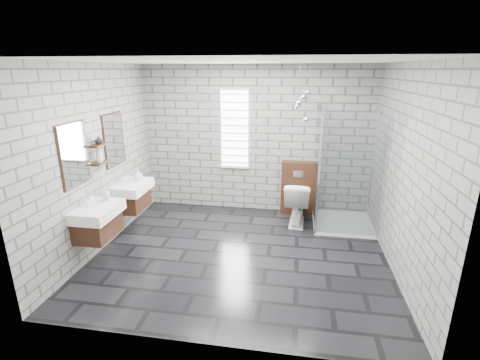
% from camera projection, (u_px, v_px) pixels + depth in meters
% --- Properties ---
extents(floor, '(4.20, 3.60, 0.02)m').
position_uv_depth(floor, '(240.00, 254.00, 5.13)').
color(floor, black).
rests_on(floor, ground).
extents(ceiling, '(4.20, 3.60, 0.02)m').
position_uv_depth(ceiling, '(240.00, 60.00, 4.31)').
color(ceiling, white).
rests_on(ceiling, wall_back).
extents(wall_back, '(4.20, 0.02, 2.70)m').
position_uv_depth(wall_back, '(256.00, 140.00, 6.42)').
color(wall_back, gray).
rests_on(wall_back, floor).
extents(wall_front, '(4.20, 0.02, 2.70)m').
position_uv_depth(wall_front, '(207.00, 220.00, 3.02)').
color(wall_front, gray).
rests_on(wall_front, floor).
extents(wall_left, '(0.02, 3.60, 2.70)m').
position_uv_depth(wall_left, '(97.00, 160.00, 5.04)').
color(wall_left, gray).
rests_on(wall_left, floor).
extents(wall_right, '(0.02, 3.60, 2.70)m').
position_uv_depth(wall_right, '(405.00, 173.00, 4.39)').
color(wall_right, gray).
rests_on(wall_right, floor).
extents(vanity_left, '(0.47, 0.70, 1.57)m').
position_uv_depth(vanity_left, '(95.00, 212.00, 4.69)').
color(vanity_left, '#3B1F12').
rests_on(vanity_left, wall_left).
extents(vanity_right, '(0.47, 0.70, 1.57)m').
position_uv_depth(vanity_right, '(130.00, 188.00, 5.66)').
color(vanity_right, '#3B1F12').
rests_on(vanity_right, wall_left).
extents(shelf_lower, '(0.14, 0.30, 0.03)m').
position_uv_depth(shelf_lower, '(101.00, 163.00, 4.99)').
color(shelf_lower, '#3B1F12').
rests_on(shelf_lower, wall_left).
extents(shelf_upper, '(0.14, 0.30, 0.03)m').
position_uv_depth(shelf_upper, '(99.00, 145.00, 4.92)').
color(shelf_upper, '#3B1F12').
rests_on(shelf_upper, wall_left).
extents(window, '(0.56, 0.05, 1.48)m').
position_uv_depth(window, '(235.00, 129.00, 6.40)').
color(window, white).
rests_on(window, wall_back).
extents(cistern_panel, '(0.60, 0.20, 1.00)m').
position_uv_depth(cistern_panel, '(297.00, 188.00, 6.45)').
color(cistern_panel, '#3B1F12').
rests_on(cistern_panel, floor).
extents(flush_plate, '(0.18, 0.01, 0.12)m').
position_uv_depth(flush_plate, '(298.00, 174.00, 6.26)').
color(flush_plate, silver).
rests_on(flush_plate, cistern_panel).
extents(shower_enclosure, '(1.00, 1.00, 2.03)m').
position_uv_depth(shower_enclosure, '(339.00, 200.00, 5.86)').
color(shower_enclosure, white).
rests_on(shower_enclosure, floor).
extents(pendant_cluster, '(0.24, 0.19, 0.92)m').
position_uv_depth(pendant_cluster, '(303.00, 103.00, 5.66)').
color(pendant_cluster, silver).
rests_on(pendant_cluster, ceiling).
extents(toilet, '(0.46, 0.77, 0.77)m').
position_uv_depth(toilet, '(297.00, 202.00, 6.07)').
color(toilet, white).
rests_on(toilet, floor).
extents(soap_bottle_a, '(0.11, 0.11, 0.19)m').
position_uv_depth(soap_bottle_a, '(106.00, 194.00, 4.83)').
color(soap_bottle_a, '#B2B2B2').
rests_on(soap_bottle_a, vanity_left).
extents(soap_bottle_b, '(0.16, 0.16, 0.18)m').
position_uv_depth(soap_bottle_b, '(138.00, 175.00, 5.74)').
color(soap_bottle_b, '#B2B2B2').
rests_on(soap_bottle_b, vanity_right).
extents(soap_bottle_c, '(0.10, 0.10, 0.23)m').
position_uv_depth(soap_bottle_c, '(99.00, 154.00, 4.92)').
color(soap_bottle_c, '#B2B2B2').
rests_on(soap_bottle_c, shelf_lower).
extents(vase, '(0.11, 0.11, 0.12)m').
position_uv_depth(vase, '(99.00, 140.00, 4.89)').
color(vase, '#B2B2B2').
rests_on(vase, shelf_upper).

